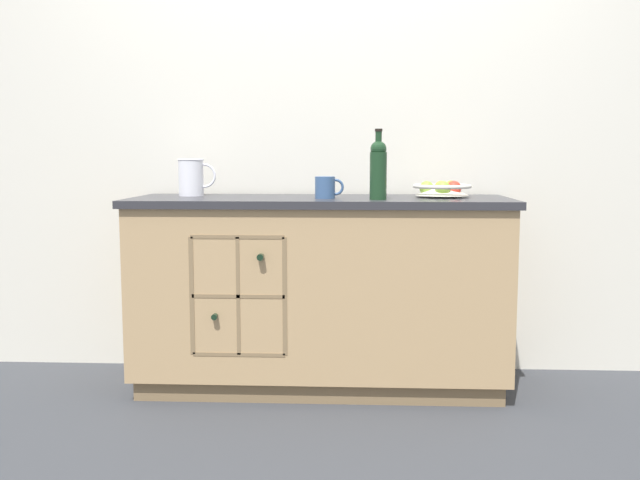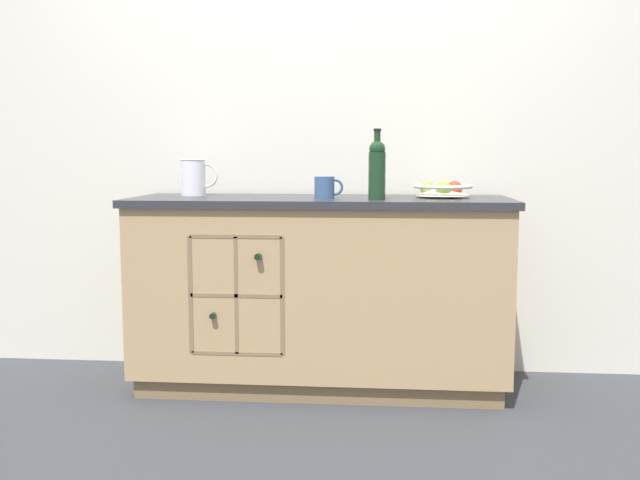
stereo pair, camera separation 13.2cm
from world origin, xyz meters
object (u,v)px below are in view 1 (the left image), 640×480
(white_pitcher, at_px, (192,177))
(ceramic_mug, at_px, (326,187))
(fruit_bowl, at_px, (442,189))
(standing_wine_bottle, at_px, (378,168))

(white_pitcher, xyz_separation_m, ceramic_mug, (0.66, -0.18, -0.04))
(fruit_bowl, height_order, ceramic_mug, ceramic_mug)
(fruit_bowl, xyz_separation_m, white_pitcher, (-1.20, 0.07, 0.05))
(ceramic_mug, distance_m, standing_wine_bottle, 0.26)
(fruit_bowl, relative_size, standing_wine_bottle, 0.88)
(standing_wine_bottle, bearing_deg, ceramic_mug, 162.50)
(white_pitcher, height_order, ceramic_mug, white_pitcher)
(fruit_bowl, distance_m, ceramic_mug, 0.55)
(fruit_bowl, height_order, white_pitcher, white_pitcher)
(standing_wine_bottle, bearing_deg, fruit_bowl, 31.37)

